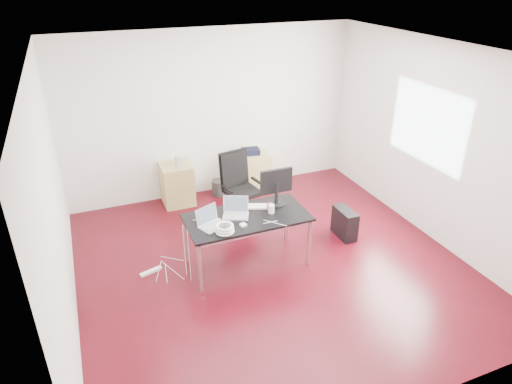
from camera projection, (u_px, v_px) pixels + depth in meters
name	position (u px, v px, depth m)	size (l,w,h in m)	color
room_shell	(275.00, 170.00, 5.59)	(5.00, 5.00, 5.00)	#3A060E
desk	(247.00, 220.00, 5.95)	(1.60, 0.80, 0.73)	black
office_chair	(239.00, 184.00, 7.08)	(0.56, 0.58, 1.08)	black
filing_cabinet_left	(177.00, 184.00, 7.65)	(0.50, 0.50, 0.70)	#A39051
filing_cabinet_right	(254.00, 172.00, 8.11)	(0.50, 0.50, 0.70)	#A39051
pc_tower	(345.00, 223.00, 6.77)	(0.20, 0.45, 0.44)	black
wastebasket	(219.00, 188.00, 8.00)	(0.24, 0.24, 0.28)	black
power_strip	(151.00, 271.00, 6.04)	(0.30, 0.06, 0.04)	white
laptop_left	(211.00, 222.00, 5.69)	(0.40, 0.37, 0.23)	silver
laptop_right	(236.00, 211.00, 5.93)	(0.41, 0.37, 0.23)	silver
monitor	(276.00, 185.00, 6.11)	(0.45, 0.26, 0.51)	black
keyboard	(255.00, 206.00, 6.14)	(0.44, 0.14, 0.02)	white
cup_white	(271.00, 209.00, 5.98)	(0.08, 0.08, 0.12)	white
cup_brown	(270.00, 207.00, 6.05)	(0.08, 0.08, 0.10)	#552A1D
cable_coil	(225.00, 229.00, 5.55)	(0.24, 0.24, 0.11)	white
power_adapter	(243.00, 225.00, 5.70)	(0.07, 0.07, 0.03)	white
speaker	(178.00, 161.00, 7.41)	(0.09, 0.08, 0.18)	#9E9E9E
navy_garment	(250.00, 151.00, 7.92)	(0.30, 0.24, 0.09)	black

